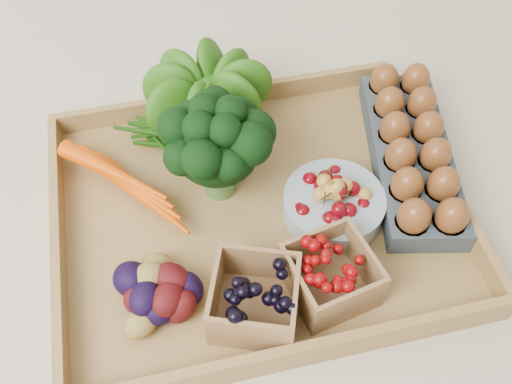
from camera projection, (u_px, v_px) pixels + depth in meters
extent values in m
plane|color=beige|center=(256.00, 217.00, 0.81)|extent=(4.00, 4.00, 0.00)
cube|color=#9F7942|center=(256.00, 214.00, 0.81)|extent=(0.55, 0.45, 0.01)
sphere|color=#1B4D0C|center=(208.00, 88.00, 0.86)|extent=(0.13, 0.13, 0.13)
cylinder|color=#8C9EA5|center=(333.00, 205.00, 0.79)|extent=(0.14, 0.14, 0.04)
cube|color=#3B444B|center=(410.00, 156.00, 0.84)|extent=(0.17, 0.33, 0.04)
cube|color=black|center=(255.00, 298.00, 0.68)|extent=(0.13, 0.13, 0.07)
cube|color=#6A0405|center=(331.00, 275.00, 0.70)|extent=(0.12, 0.12, 0.07)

